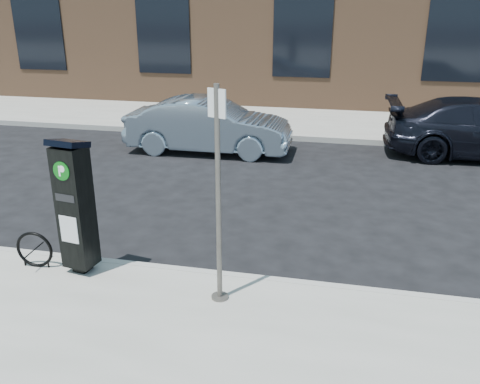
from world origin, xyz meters
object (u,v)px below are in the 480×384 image
(parking_kiosk, at_px, (75,205))
(bike_rack, at_px, (35,250))
(sign_pole, at_px, (218,200))
(car_silver, at_px, (209,126))

(parking_kiosk, xyz_separation_m, bike_rack, (-0.69, -0.05, -0.72))
(parking_kiosk, height_order, sign_pole, sign_pole)
(parking_kiosk, relative_size, sign_pole, 0.71)
(sign_pole, distance_m, bike_rack, 2.98)
(parking_kiosk, xyz_separation_m, sign_pole, (2.08, -0.29, 0.36))
(bike_rack, xyz_separation_m, car_silver, (0.66, 6.80, 0.28))
(bike_rack, distance_m, car_silver, 6.84)
(parking_kiosk, relative_size, car_silver, 0.45)
(sign_pole, xyz_separation_m, car_silver, (-2.11, 7.04, -0.80))
(car_silver, bearing_deg, sign_pole, -164.20)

